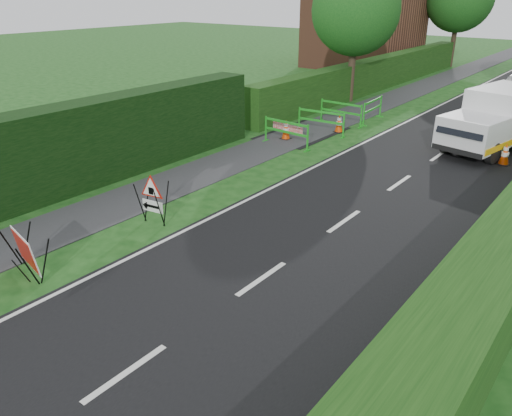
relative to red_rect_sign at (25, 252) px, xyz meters
The scene contains 17 objects.
ground 2.42m from the red_rect_sign, 51.61° to the left, with size 120.00×120.00×0.00m, color #144112.
footpath 36.88m from the red_rect_sign, 92.39° to the left, with size 2.00×90.00×0.02m, color #2D2D30.
hedge_west_near 4.03m from the red_rect_sign, 152.43° to the left, with size 1.10×18.00×2.50m, color black.
hedge_west_far 24.11m from the red_rect_sign, 98.44° to the left, with size 1.00×24.00×1.80m, color #14380F.
house_west 33.05m from the red_rect_sign, 105.01° to the left, with size 7.50×7.40×7.88m.
tree_nw 20.48m from the red_rect_sign, 98.98° to the left, with size 4.40×4.40×6.70m.
red_rect_sign is the anchor object (origin of this frame).
triangle_sign 3.26m from the red_rect_sign, 86.91° to the left, with size 0.88×0.88×1.12m.
works_van 16.18m from the red_rect_sign, 71.35° to the left, with size 2.73×5.06×2.19m.
traffic_cone_0 14.98m from the red_rect_sign, 66.26° to the left, with size 0.38×0.38×0.79m.
traffic_cone_3 11.84m from the red_rect_sign, 97.80° to the left, with size 0.38×0.38×0.79m.
traffic_cone_4 13.95m from the red_rect_sign, 91.90° to the left, with size 0.38×0.38×0.79m.
ped_barrier_0 11.01m from the red_rect_sign, 95.58° to the left, with size 2.08×0.47×1.00m.
ped_barrier_1 13.25m from the red_rect_sign, 93.92° to the left, with size 2.08×0.54×1.00m.
ped_barrier_2 15.19m from the red_rect_sign, 94.03° to the left, with size 2.07×0.42×1.00m.
ped_barrier_3 16.53m from the red_rect_sign, 90.76° to the left, with size 0.51×2.08×1.00m.
redwhite_plank 11.94m from the red_rect_sign, 97.69° to the left, with size 1.50×0.04×0.25m, color red.
Camera 1 is at (7.84, -6.04, 5.53)m, focal length 35.00 mm.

